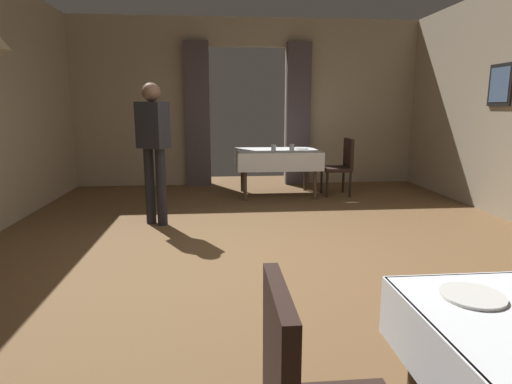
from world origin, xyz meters
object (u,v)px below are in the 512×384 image
(plate_near_c, at_px, (472,296))
(person_waiter_by_doorway, at_px, (153,142))
(chair_mid_right, at_px, (341,164))
(plate_mid_c, at_px, (302,149))
(dining_table_mid, at_px, (277,156))
(glass_mid_b, at_px, (292,148))
(glass_mid_a, at_px, (274,148))

(plate_near_c, xyz_separation_m, person_waiter_by_doorway, (-1.70, 3.84, 0.27))
(chair_mid_right, relative_size, plate_mid_c, 4.44)
(dining_table_mid, bearing_deg, plate_mid_c, 13.59)
(plate_mid_c, xyz_separation_m, person_waiter_by_doorway, (-2.16, -1.72, 0.27))
(dining_table_mid, xyz_separation_m, glass_mid_b, (0.21, -0.19, 0.15))
(chair_mid_right, distance_m, plate_mid_c, 0.69)
(plate_near_c, bearing_deg, glass_mid_a, 90.41)
(glass_mid_a, relative_size, person_waiter_by_doorway, 0.06)
(glass_mid_a, bearing_deg, dining_table_mid, 56.91)
(person_waiter_by_doorway, bearing_deg, chair_mid_right, 29.16)
(dining_table_mid, relative_size, person_waiter_by_doorway, 0.78)
(plate_mid_c, bearing_deg, dining_table_mid, -166.41)
(glass_mid_a, distance_m, person_waiter_by_doorway, 2.25)
(dining_table_mid, height_order, person_waiter_by_doorway, person_waiter_by_doorway)
(chair_mid_right, xyz_separation_m, plate_mid_c, (-0.63, 0.16, 0.24))
(plate_near_c, height_order, person_waiter_by_doorway, person_waiter_by_doorway)
(glass_mid_a, relative_size, glass_mid_b, 0.92)
(chair_mid_right, xyz_separation_m, glass_mid_a, (-1.13, -0.06, 0.29))
(dining_table_mid, height_order, glass_mid_b, glass_mid_b)
(chair_mid_right, distance_m, glass_mid_b, 0.91)
(glass_mid_b, bearing_deg, plate_mid_c, 53.33)
(person_waiter_by_doorway, bearing_deg, glass_mid_a, 42.11)
(chair_mid_right, relative_size, person_waiter_by_doorway, 0.54)
(plate_mid_c, bearing_deg, glass_mid_a, -156.30)
(plate_mid_c, bearing_deg, chair_mid_right, -14.68)
(glass_mid_a, bearing_deg, chair_mid_right, 2.84)
(glass_mid_a, xyz_separation_m, person_waiter_by_doorway, (-1.66, -1.50, 0.22))
(glass_mid_a, distance_m, glass_mid_b, 0.29)
(plate_near_c, height_order, plate_mid_c, same)
(plate_near_c, relative_size, person_waiter_by_doorway, 0.14)
(chair_mid_right, height_order, glass_mid_a, chair_mid_right)
(chair_mid_right, bearing_deg, glass_mid_a, -177.16)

